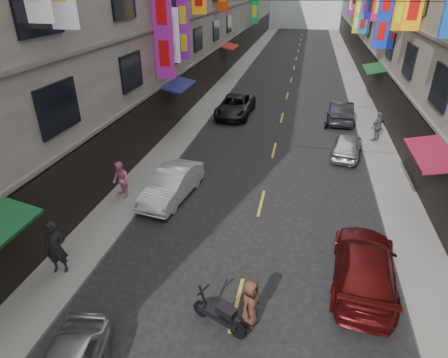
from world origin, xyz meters
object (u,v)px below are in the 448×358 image
at_px(scooter_crossing, 220,315).
at_px(car_right_mid, 347,146).
at_px(car_left_mid, 172,184).
at_px(pedestrian_rfar, 378,127).
at_px(pedestrian_lfar, 121,180).
at_px(pedestrian_lnear, 56,248).
at_px(scooter_far_right, 329,120).
at_px(car_right_near, 364,266).
at_px(car_left_far, 235,106).
at_px(pedestrian_crossing, 250,303).
at_px(car_right_far, 341,111).

xyz_separation_m(scooter_crossing, car_right_mid, (4.32, 12.95, 0.19)).
relative_size(car_left_mid, pedestrian_rfar, 2.28).
relative_size(scooter_crossing, pedestrian_lfar, 1.00).
height_order(pedestrian_lnear, pedestrian_lfar, pedestrian_lnear).
xyz_separation_m(scooter_far_right, car_right_near, (0.56, -15.14, 0.24)).
bearing_deg(pedestrian_rfar, scooter_crossing, 28.37).
distance_m(scooter_far_right, pedestrian_lnear, 19.18).
height_order(scooter_far_right, pedestrian_rfar, pedestrian_rfar).
distance_m(scooter_far_right, car_right_near, 15.15).
bearing_deg(car_right_mid, car_right_near, 98.37).
bearing_deg(scooter_far_right, car_left_mid, 74.79).
bearing_deg(pedestrian_rfar, scooter_far_right, -82.57).
relative_size(car_left_mid, pedestrian_lfar, 2.43).
relative_size(car_left_mid, car_right_mid, 1.11).
distance_m(car_right_near, car_right_mid, 10.26).
xyz_separation_m(car_left_far, pedestrian_rfar, (9.29, -3.44, 0.33)).
relative_size(car_right_mid, pedestrian_crossing, 2.39).
distance_m(scooter_far_right, pedestrian_lfar, 15.13).
relative_size(car_left_far, pedestrian_lfar, 2.94).
relative_size(scooter_far_right, car_right_far, 0.41).
bearing_deg(scooter_crossing, pedestrian_crossing, -45.82).
bearing_deg(car_right_mid, scooter_crossing, 81.07).
height_order(car_right_far, pedestrian_lfar, pedestrian_lfar).
relative_size(car_left_far, pedestrian_crossing, 3.22).
distance_m(scooter_far_right, car_left_mid, 13.38).
distance_m(pedestrian_lnear, pedestrian_lfar, 4.92).
bearing_deg(pedestrian_lfar, car_right_far, 92.40).
bearing_deg(pedestrian_rfar, car_right_near, 40.99).
bearing_deg(car_left_far, pedestrian_crossing, -76.47).
bearing_deg(car_right_far, car_right_near, 91.29).
distance_m(scooter_crossing, pedestrian_lnear, 5.80).
bearing_deg(pedestrian_lnear, car_left_far, 66.57).
bearing_deg(car_right_mid, car_left_mid, 48.09).
height_order(car_left_mid, car_right_mid, car_left_mid).
bearing_deg(car_right_mid, pedestrian_lnear, 59.57).
xyz_separation_m(scooter_crossing, scooter_far_right, (3.55, 17.83, 0.00)).
bearing_deg(car_right_near, car_left_mid, -20.90).
bearing_deg(car_right_far, car_left_far, 3.55).
xyz_separation_m(car_right_near, pedestrian_rfar, (2.10, 12.66, 0.34)).
distance_m(scooter_crossing, pedestrian_lfar, 8.33).
bearing_deg(scooter_far_right, pedestrian_rfar, 154.52).
height_order(pedestrian_lnear, pedestrian_rfar, pedestrian_lnear).
height_order(pedestrian_lfar, pedestrian_rfar, pedestrian_rfar).
relative_size(pedestrian_lnear, pedestrian_rfar, 1.05).
bearing_deg(pedestrian_lnear, scooter_crossing, -25.38).
xyz_separation_m(scooter_far_right, car_right_far, (0.77, 1.16, 0.27)).
distance_m(car_left_far, car_right_near, 17.63).
relative_size(scooter_far_right, car_right_mid, 0.47).
bearing_deg(scooter_crossing, pedestrian_rfar, 1.86).
height_order(scooter_far_right, car_right_near, car_right_near).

